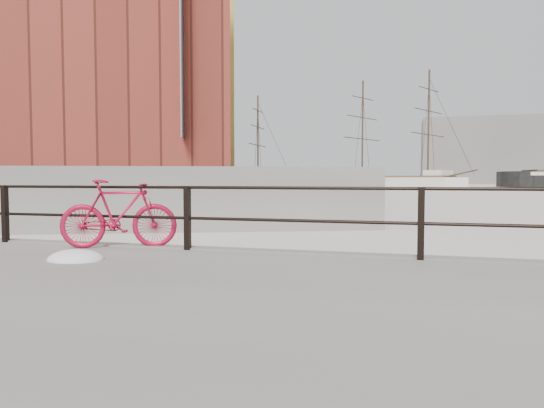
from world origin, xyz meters
The scene contains 15 objects.
ground centered at (0.00, 0.00, 0.00)m, with size 400.00×400.00×0.00m, color white.
promenade centered at (0.00, -4.00, 0.17)m, with size 36.00×8.00×0.35m, color gray.
far_quay centered at (-40.00, 72.00, 0.90)m, with size 24.00×150.00×1.80m, color gray.
guardrail centered at (0.00, -0.15, 0.85)m, with size 28.00×0.10×1.00m, color black, non-canonical shape.
bicycle centered at (-4.66, -0.25, 0.90)m, with size 1.83×0.27×1.10m, color #AC0B2C.
schooner_mid centered at (-2.55, 84.93, 0.00)m, with size 29.52×12.49×21.18m, color beige, non-canonical shape.
schooner_left centered at (-31.55, 77.68, 0.00)m, with size 22.67×10.30×17.39m, color beige, non-canonical shape.
workboat_near centered at (-27.71, 28.22, 0.00)m, with size 12.06×4.02×7.00m, color black, non-canonical shape.
workboat_far centered at (-27.62, 44.78, 0.00)m, with size 11.87×4.10×7.00m, color black, non-canonical shape.
apartment_terracotta centered at (-21.25, 20.26, 11.90)m, with size 20.00×15.00×20.20m, color maroon.
apartment_mustard centered at (-29.49, 40.65, 12.90)m, with size 22.00×15.00×22.20m, color gold.
apartment_cream centered at (-38.11, 61.98, 12.40)m, with size 20.00×15.00×21.20m, color beige.
apartment_grey centered at (-46.35, 82.38, 13.40)m, with size 22.00×15.00×23.20m, color gray.
apartment_brick centered at (-54.97, 103.70, 12.40)m, with size 24.00×15.00×21.20m, color brown.
industrial_west centered at (20.00, 140.00, 9.00)m, with size 32.00×18.00×18.00m, color gray.
Camera 1 is at (-0.20, -7.08, 1.47)m, focal length 32.00 mm.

